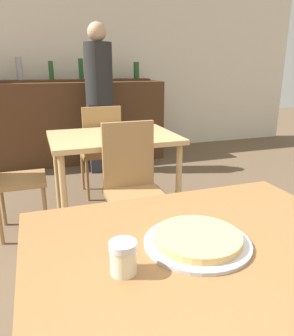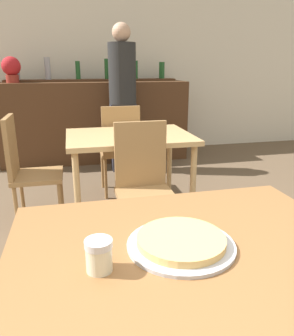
{
  "view_description": "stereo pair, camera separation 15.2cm",
  "coord_description": "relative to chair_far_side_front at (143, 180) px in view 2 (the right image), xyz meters",
  "views": [
    {
      "loc": [
        -0.49,
        -0.82,
        1.34
      ],
      "look_at": [
        -0.01,
        0.55,
        0.88
      ],
      "focal_mm": 35.0,
      "sensor_mm": 36.0,
      "label": 1
    },
    {
      "loc": [
        -0.34,
        -0.87,
        1.34
      ],
      "look_at": [
        -0.01,
        0.55,
        0.88
      ],
      "focal_mm": 35.0,
      "sensor_mm": 36.0,
      "label": 2
    }
  ],
  "objects": [
    {
      "name": "cheese_shaker",
      "position": [
        -0.43,
        -1.35,
        0.28
      ],
      "size": [
        0.08,
        0.08,
        0.1
      ],
      "color": "beige",
      "rests_on": "dining_table_near"
    },
    {
      "name": "chair_far_side_front",
      "position": [
        0.0,
        0.0,
        0.0
      ],
      "size": [
        0.4,
        0.4,
        0.96
      ],
      "color": "olive",
      "rests_on": "ground_plane"
    },
    {
      "name": "pizza_tray",
      "position": [
        -0.16,
        -1.28,
        0.25
      ],
      "size": [
        0.35,
        0.35,
        0.04
      ],
      "color": "#B7B7BC",
      "rests_on": "dining_table_near"
    },
    {
      "name": "person_standing",
      "position": [
        0.18,
        2.0,
        0.45
      ],
      "size": [
        0.34,
        0.34,
        1.83
      ],
      "color": "#2D2D38",
      "rests_on": "ground_plane"
    },
    {
      "name": "bar_back_shelf",
      "position": [
        -0.13,
        2.72,
        0.64
      ],
      "size": [
        2.39,
        0.24,
        0.32
      ],
      "color": "#4C2D19",
      "rests_on": "bar_counter"
    },
    {
      "name": "chair_far_side_left",
      "position": [
        -0.86,
        0.56,
        0.0
      ],
      "size": [
        0.4,
        0.4,
        0.96
      ],
      "rotation": [
        0.0,
        0.0,
        1.57
      ],
      "color": "olive",
      "rests_on": "ground_plane"
    },
    {
      "name": "bar_counter",
      "position": [
        -0.13,
        2.58,
        0.01
      ],
      "size": [
        2.6,
        0.56,
        1.12
      ],
      "color": "#4C2D19",
      "rests_on": "ground_plane"
    },
    {
      "name": "potted_plant",
      "position": [
        -1.18,
        2.53,
        0.76
      ],
      "size": [
        0.24,
        0.24,
        0.33
      ],
      "color": "maroon",
      "rests_on": "bar_counter"
    },
    {
      "name": "wall_back",
      "position": [
        -0.13,
        3.08,
        0.85
      ],
      "size": [
        8.0,
        0.05,
        2.8
      ],
      "color": "silver",
      "rests_on": "ground_plane"
    },
    {
      "name": "dining_table_near",
      "position": [
        -0.13,
        -1.3,
        0.15
      ],
      "size": [
        1.16,
        0.9,
        0.78
      ],
      "color": "brown",
      "rests_on": "ground_plane"
    },
    {
      "name": "dining_table_far",
      "position": [
        0.0,
        0.56,
        0.14
      ],
      "size": [
        1.06,
        0.79,
        0.77
      ],
      "color": "tan",
      "rests_on": "ground_plane"
    },
    {
      "name": "chair_far_side_back",
      "position": [
        -0.0,
        1.12,
        0.0
      ],
      "size": [
        0.4,
        0.4,
        0.96
      ],
      "rotation": [
        0.0,
        0.0,
        3.14
      ],
      "color": "olive",
      "rests_on": "ground_plane"
    }
  ]
}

